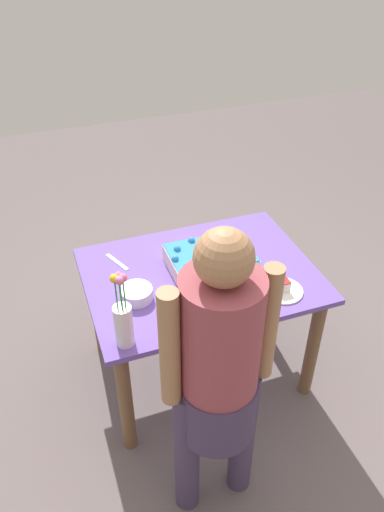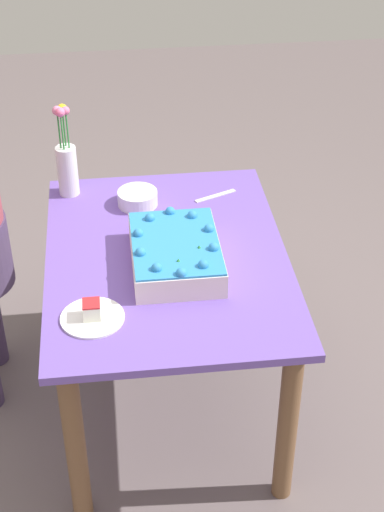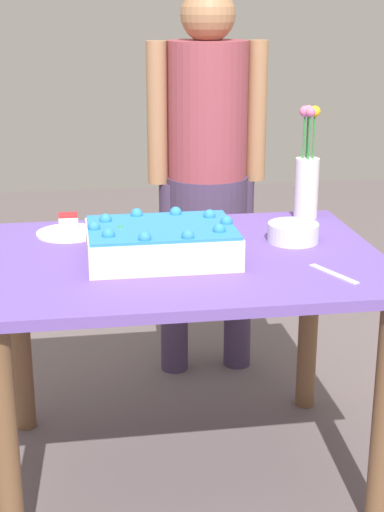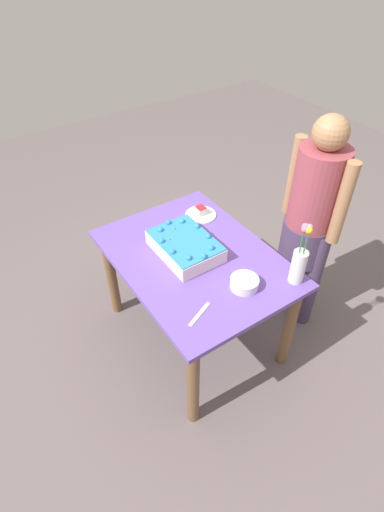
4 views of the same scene
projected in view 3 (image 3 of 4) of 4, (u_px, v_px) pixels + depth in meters
name	position (u px, v px, depth m)	size (l,w,h in m)	color
ground_plane	(183.00, 470.00, 2.52)	(8.00, 8.00, 0.00)	#65595A
dining_table	(182.00, 296.00, 2.33)	(1.17, 0.86, 0.73)	#694CA8
sheet_cake	(161.00, 242.00, 2.24)	(0.42, 0.31, 0.12)	silver
serving_plate_with_slice	(69.00, 229.00, 2.49)	(0.21, 0.21, 0.07)	white
cake_knife	(334.00, 274.00, 2.13)	(0.18, 0.02, 0.00)	silver
flower_vase	(307.00, 178.00, 2.65)	(0.08, 0.08, 0.38)	silver
fruit_bowl	(293.00, 233.00, 2.41)	(0.16, 0.16, 0.06)	silver
person_standing	(207.00, 162.00, 2.97)	(0.45, 0.31, 1.49)	#443453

